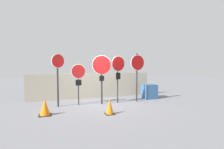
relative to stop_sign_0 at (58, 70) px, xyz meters
name	(u,v)px	position (x,y,z in m)	size (l,w,h in m)	color
ground_plane	(100,104)	(1.97, -0.21, -1.74)	(40.00, 40.00, 0.00)	slate
fence_back	(92,86)	(1.97, 1.58, -1.01)	(7.21, 0.12, 1.46)	#A89E89
stop_sign_0	(58,70)	(0.00, 0.00, 0.00)	(0.60, 0.33, 2.46)	black
stop_sign_1	(78,75)	(0.93, -0.03, -0.26)	(0.70, 0.11, 1.99)	black
stop_sign_2	(102,70)	(2.04, -0.18, -0.02)	(0.93, 0.24, 2.42)	black
stop_sign_3	(118,68)	(2.92, -0.14, 0.06)	(0.78, 0.22, 2.40)	black
stop_sign_4	(137,67)	(4.00, -0.16, 0.08)	(0.83, 0.18, 2.55)	black
traffic_cone_0	(110,107)	(1.88, -1.94, -1.44)	(0.36, 0.36, 0.61)	black
traffic_cone_1	(45,107)	(-0.55, -1.28, -1.42)	(0.46, 0.46, 0.64)	black
storage_crate	(149,91)	(5.06, 0.39, -1.33)	(0.74, 0.72, 0.80)	#335684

